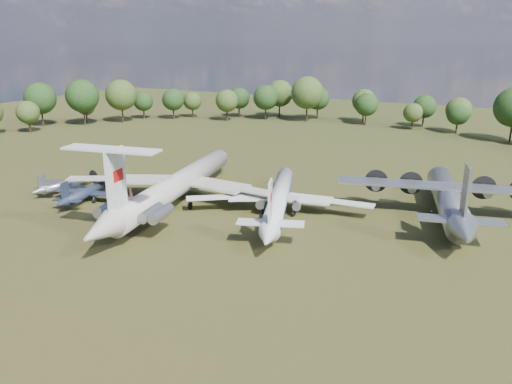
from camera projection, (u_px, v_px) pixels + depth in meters
The scene contains 7 objects.
ground at pixel (206, 203), 84.42m from camera, with size 300.00×300.00×0.00m, color #1F3612.
il62_airliner at pixel (178, 189), 83.49m from camera, with size 41.32×53.72×5.27m, color silver, non-canonical shape.
tu104_jet at pixel (279, 202), 78.88m from camera, with size 29.68×39.57×3.96m, color #BDBDBD, non-canonical shape.
an12_transport at pixel (448, 203), 76.88m from camera, with size 33.93×37.93×4.99m, color #94969B, non-canonical shape.
small_prop_west at pixel (86, 195), 84.93m from camera, with size 12.35×16.84×2.47m, color black, non-canonical shape.
small_prop_northwest at pixel (66, 186), 90.46m from camera, with size 10.56×14.41×2.11m, color #96989E, non-canonical shape.
person_on_il62 at pixel (131, 194), 68.92m from camera, with size 0.68×0.45×1.87m, color #91634A.
Camera 1 is at (44.97, -66.70, 27.05)m, focal length 35.00 mm.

